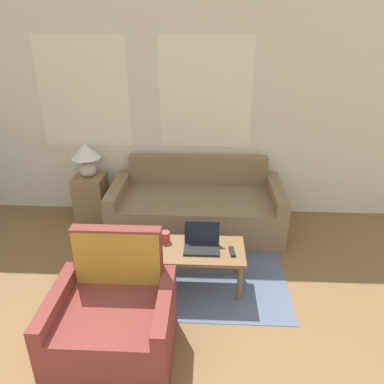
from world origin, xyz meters
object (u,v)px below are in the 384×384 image
at_px(armchair, 114,321).
at_px(coffee_table, 186,253).
at_px(table_lamp, 86,156).
at_px(laptop, 202,243).
at_px(snack_bowl, 150,249).
at_px(tv_remote, 232,251).
at_px(cup_yellow, 143,239).
at_px(couch, 197,208).
at_px(cup_navy, 165,237).

height_order(armchair, coffee_table, armchair).
bearing_deg(table_lamp, laptop, -41.72).
bearing_deg(armchair, snack_bowl, 77.14).
xyz_separation_m(table_lamp, snack_bowl, (0.98, -1.39, -0.40)).
xyz_separation_m(table_lamp, laptop, (1.45, -1.29, -0.38)).
bearing_deg(tv_remote, laptop, 166.09).
distance_m(armchair, cup_yellow, 0.92).
xyz_separation_m(couch, tv_remote, (0.37, -1.16, 0.16)).
bearing_deg(tv_remote, couch, 107.51).
bearing_deg(cup_navy, couch, 74.82).
height_order(couch, tv_remote, couch).
xyz_separation_m(coffee_table, cup_yellow, (-0.42, 0.08, 0.08)).
bearing_deg(cup_yellow, laptop, -5.59).
distance_m(laptop, cup_yellow, 0.57).
xyz_separation_m(table_lamp, coffee_table, (1.30, -1.32, -0.48)).
height_order(armchair, tv_remote, armchair).
relative_size(table_lamp, laptop, 1.29).
bearing_deg(laptop, table_lamp, 138.28).
bearing_deg(snack_bowl, coffee_table, 13.07).
relative_size(laptop, cup_navy, 3.28).
height_order(coffee_table, cup_yellow, cup_yellow).
height_order(cup_yellow, tv_remote, cup_yellow).
height_order(table_lamp, cup_yellow, table_lamp).
distance_m(armchair, cup_navy, 1.00).
bearing_deg(laptop, snack_bowl, -167.46).
distance_m(table_lamp, snack_bowl, 1.75).
height_order(table_lamp, coffee_table, table_lamp).
bearing_deg(table_lamp, cup_yellow, -54.47).
relative_size(coffee_table, tv_remote, 7.08).
bearing_deg(table_lamp, cup_navy, -47.56).
relative_size(armchair, snack_bowl, 5.17).
relative_size(cup_navy, tv_remote, 0.65).
bearing_deg(couch, armchair, -105.97).
bearing_deg(snack_bowl, tv_remote, 2.67).
bearing_deg(armchair, coffee_table, 58.75).
xyz_separation_m(table_lamp, cup_navy, (1.09, -1.20, -0.38)).
distance_m(couch, laptop, 1.11).
height_order(table_lamp, tv_remote, table_lamp).
height_order(laptop, cup_yellow, laptop).
distance_m(couch, cup_navy, 1.05).
height_order(table_lamp, laptop, table_lamp).
distance_m(cup_yellow, tv_remote, 0.86).
relative_size(coffee_table, cup_yellow, 10.91).
xyz_separation_m(couch, table_lamp, (-1.36, 0.20, 0.58)).
bearing_deg(cup_navy, laptop, -14.97).
xyz_separation_m(cup_navy, snack_bowl, (-0.11, -0.20, -0.02)).
bearing_deg(armchair, couch, 74.03).
distance_m(couch, table_lamp, 1.49).
distance_m(table_lamp, laptop, 1.98).
bearing_deg(coffee_table, table_lamp, 134.67).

